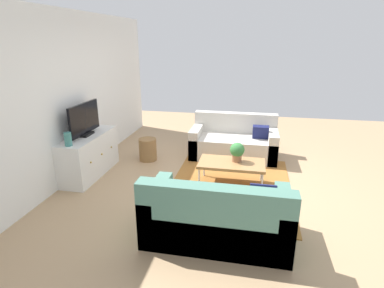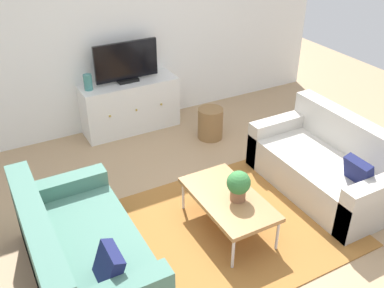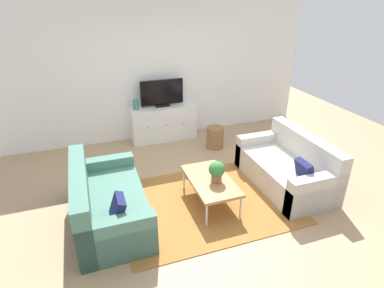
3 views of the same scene
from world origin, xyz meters
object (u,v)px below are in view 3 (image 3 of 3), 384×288
object	(u,v)px
couch_right_side	(289,169)
coffee_table	(211,181)
flat_screen_tv	(162,93)
wicker_basket	(215,137)
couch_left_side	(104,205)
potted_plant	(217,171)
tv_console	(163,123)
glass_vase	(136,104)

from	to	relation	value
couch_right_side	coffee_table	distance (m)	1.38
flat_screen_tv	wicker_basket	xyz separation A→B (m)	(0.85, -0.77, -0.77)
couch_left_side	coffee_table	xyz separation A→B (m)	(1.50, -0.05, 0.09)
coffee_table	potted_plant	size ratio (longest dim) A/B	3.34
coffee_table	tv_console	bearing A→B (deg)	91.47
coffee_table	tv_console	size ratio (longest dim) A/B	0.78
couch_right_side	wicker_basket	world-z (taller)	couch_right_side
flat_screen_tv	glass_vase	distance (m)	0.57
potted_plant	glass_vase	distance (m)	2.60
potted_plant	flat_screen_tv	xyz separation A→B (m)	(-0.12, 2.52, 0.41)
potted_plant	flat_screen_tv	distance (m)	2.56
couch_left_side	tv_console	bearing A→B (deg)	58.87
coffee_table	tv_console	world-z (taller)	tv_console
wicker_basket	potted_plant	bearing A→B (deg)	-112.78
potted_plant	glass_vase	bearing A→B (deg)	104.84
couch_right_side	couch_left_side	bearing A→B (deg)	180.00
couch_left_side	potted_plant	world-z (taller)	couch_left_side
wicker_basket	flat_screen_tv	bearing A→B (deg)	138.03
couch_right_side	potted_plant	size ratio (longest dim) A/B	5.36
tv_console	wicker_basket	world-z (taller)	tv_console
couch_left_side	potted_plant	distance (m)	1.59
potted_plant	tv_console	world-z (taller)	tv_console
couch_left_side	glass_vase	distance (m)	2.59
coffee_table	tv_console	distance (m)	2.43
glass_vase	wicker_basket	xyz separation A→B (m)	(1.40, -0.75, -0.60)
couch_left_side	couch_right_side	size ratio (longest dim) A/B	1.00
potted_plant	coffee_table	bearing A→B (deg)	127.95
couch_right_side	flat_screen_tv	size ratio (longest dim) A/B	1.92
tv_console	glass_vase	bearing A→B (deg)	180.00
flat_screen_tv	wicker_basket	distance (m)	1.38
tv_console	glass_vase	xyz separation A→B (m)	(-0.54, 0.00, 0.46)
tv_console	flat_screen_tv	distance (m)	0.63
couch_left_side	flat_screen_tv	distance (m)	2.88
couch_right_side	wicker_basket	xyz separation A→B (m)	(-0.58, 1.63, -0.06)
coffee_table	couch_left_side	bearing A→B (deg)	178.01
glass_vase	wicker_basket	bearing A→B (deg)	-28.19
flat_screen_tv	wicker_basket	world-z (taller)	flat_screen_tv
tv_console	flat_screen_tv	xyz separation A→B (m)	(0.00, 0.02, 0.63)
glass_vase	coffee_table	bearing A→B (deg)	-76.00
coffee_table	glass_vase	world-z (taller)	glass_vase
couch_left_side	couch_right_side	xyz separation A→B (m)	(2.87, 0.00, 0.00)
couch_left_side	couch_right_side	distance (m)	2.87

